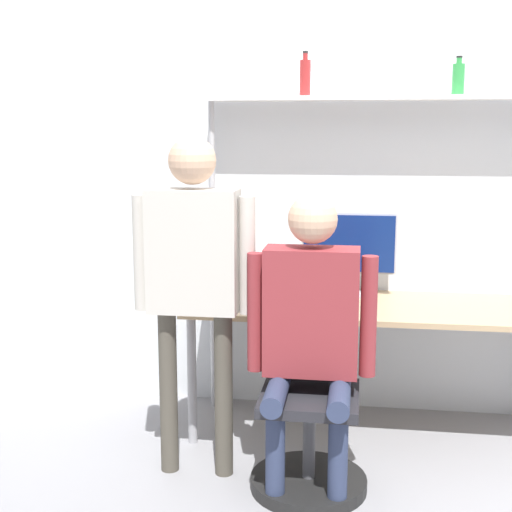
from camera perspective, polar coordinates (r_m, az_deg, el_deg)
The scene contains 12 objects.
ground_plane at distance 3.92m, azimuth 8.99°, elevation -15.84°, with size 12.00×12.00×0.00m, color gray.
wall_back at distance 4.31m, azimuth 9.42°, elevation 5.25°, with size 8.00×0.06×2.70m.
desk at distance 4.04m, azimuth 9.22°, elevation -4.75°, with size 2.04×0.72×0.75m.
shelf_unit at distance 4.14m, azimuth 9.55°, elevation 8.39°, with size 1.94×0.23×1.89m.
monitor at distance 4.17m, azimuth 7.43°, elevation 0.53°, with size 0.55×0.22×0.48m.
laptop at distance 3.90m, azimuth 4.96°, elevation -3.15°, with size 0.35×0.26×0.25m.
cell_phone at distance 3.89m, azimuth 9.12°, elevation -4.24°, with size 0.07×0.15×0.01m.
office_chair at distance 3.53m, azimuth 4.33°, elevation -13.58°, with size 0.56×0.56×0.93m.
person_seated at distance 3.30m, azimuth 4.40°, elevation -5.06°, with size 0.60×0.47×1.42m.
person_standing at distance 3.43m, azimuth -5.00°, elevation -0.56°, with size 0.60×0.23×1.67m.
bottle_red at distance 4.16m, azimuth 3.95°, elevation 14.09°, with size 0.06×0.06×0.25m.
bottle_green at distance 4.18m, azimuth 15.88°, elevation 13.50°, with size 0.07×0.07×0.21m.
Camera 1 is at (-0.07, -3.52, 1.71)m, focal length 50.00 mm.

